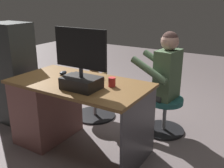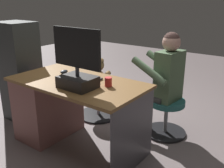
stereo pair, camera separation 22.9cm
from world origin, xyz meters
The scene contains 12 objects.
ground_plane centered at (0.00, 0.00, 0.00)m, with size 10.00×10.00×0.00m, color slate.
desk centered at (0.35, 0.41, 0.39)m, with size 1.38×0.73×0.73m.
monitor centered at (-0.14, 0.54, 0.90)m, with size 0.53×0.25×0.54m.
keyboard centered at (0.03, 0.30, 0.74)m, with size 0.42×0.14×0.02m, color #242526.
computer_mouse centered at (0.30, 0.29, 0.75)m, with size 0.06×0.10×0.04m, color black.
cup centered at (-0.35, 0.35, 0.77)m, with size 0.07×0.07×0.09m, color red.
tv_remote centered at (0.05, 0.48, 0.74)m, with size 0.04×0.15×0.02m, color black.
office_chair_teddy centered at (0.31, -0.28, 0.24)m, with size 0.54×0.54×0.42m.
teddy_bear centered at (0.31, -0.30, 0.59)m, with size 0.26×0.26×0.38m.
visitor_chair centered at (-0.62, -0.38, 0.25)m, with size 0.48×0.48×0.42m.
person centered at (-0.54, -0.37, 0.68)m, with size 0.56×0.51×1.17m.
equipment_rack centered at (1.05, 0.33, 0.62)m, with size 0.44×0.36×1.24m, color #282C2B.
Camera 1 is at (-1.53, 2.28, 1.52)m, focal length 41.58 mm.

